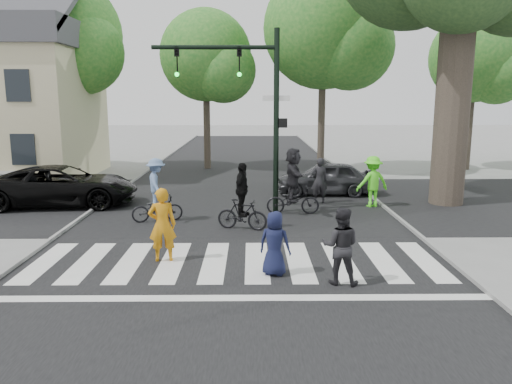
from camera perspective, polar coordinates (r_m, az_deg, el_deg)
ground at (r=10.99m, az=-2.47°, el=-9.63°), size 120.00×120.00×0.00m
road_stem at (r=15.77m, az=-1.90°, el=-3.27°), size 10.00×70.00×0.01m
road_cross at (r=18.70m, az=-1.70°, el=-1.03°), size 70.00×10.00×0.01m
curb_left at (r=16.66m, az=-19.57°, el=-2.98°), size 0.10×70.00×0.10m
curb_right at (r=16.44m, az=16.01°, el=-2.94°), size 0.10×70.00×0.10m
crosswalk at (r=11.61m, az=-2.37°, el=-8.46°), size 10.00×3.85×0.01m
traffic_signal at (r=16.50m, az=-0.64°, el=11.02°), size 4.45×0.29×6.00m
bg_tree_1 at (r=27.47m, az=-20.72°, el=16.01°), size 6.09×5.80×9.80m
bg_tree_2 at (r=27.07m, az=-5.27°, el=14.86°), size 5.04×4.80×8.40m
bg_tree_3 at (r=26.06m, az=8.50°, el=17.52°), size 6.30×6.00×10.20m
bg_tree_4 at (r=29.03m, az=24.24°, el=13.42°), size 4.83×4.60×8.15m
house at (r=27.01m, az=-27.04°, el=9.56°), size 8.40×8.10×8.82m
pedestrian_woman at (r=11.94m, az=-10.66°, el=-3.70°), size 0.71×0.52×1.77m
pedestrian_child at (r=10.88m, az=2.15°, el=-5.89°), size 0.81×0.65×1.43m
pedestrian_adult at (r=10.48m, az=9.63°, el=-6.10°), size 0.91×0.77×1.63m
cyclist_left at (r=15.77m, az=-11.28°, el=-0.27°), size 1.67×1.15×2.00m
cyclist_mid at (r=14.53m, az=-1.60°, el=-1.21°), size 1.58×0.99×1.98m
cyclist_right at (r=16.49m, az=4.26°, el=0.81°), size 1.75×1.63×2.21m
car_suv at (r=19.11m, az=-21.24°, el=0.67°), size 5.40×2.86×1.45m
car_grey at (r=20.05m, az=7.94°, el=1.58°), size 3.93×1.65×1.33m
bystander_hivis at (r=18.05m, az=13.17°, el=1.16°), size 1.30×0.94×1.81m
bystander_dark at (r=18.34m, az=7.24°, el=1.31°), size 0.64×0.44×1.68m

